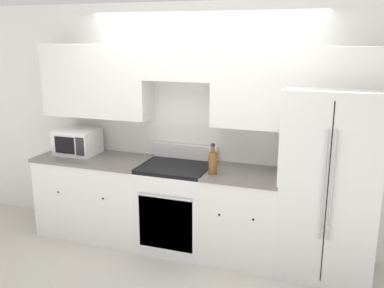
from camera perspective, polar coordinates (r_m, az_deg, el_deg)
ground_plane at (r=4.55m, az=-1.34°, el=-15.48°), size 12.00×12.00×0.00m
wall_back at (r=4.56m, az=1.25°, el=4.68°), size 8.00×0.39×2.60m
lower_cabinets_left at (r=5.09m, az=-12.66°, el=-6.71°), size 1.28×0.64×0.93m
lower_cabinets_right at (r=4.47m, az=6.80°, el=-9.49°), size 0.76×0.64×0.93m
oven_range at (r=4.66m, az=-2.12°, el=-8.29°), size 0.73×0.65×1.09m
refrigerator at (r=4.26m, az=17.77°, el=-4.96°), size 0.88×0.74×1.81m
microwave at (r=5.09m, az=-15.01°, el=0.32°), size 0.45×0.39×0.29m
bottle at (r=4.20m, az=2.78°, el=-2.44°), size 0.09×0.09×0.31m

